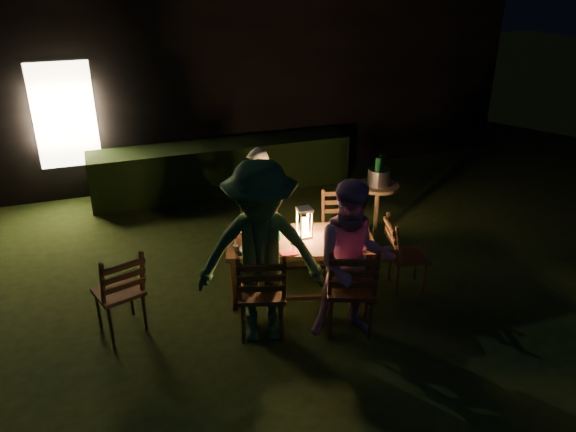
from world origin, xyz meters
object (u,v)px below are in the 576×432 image
object	(u,v)px
person_opp_left	(261,254)
ice_bucket	(379,177)
chair_end	(406,267)
person_opp_right	(353,262)
chair_far_left	(259,237)
bottle_bucket_b	(381,172)
dining_table	(300,244)
bottle_table	(278,228)
side_table	(378,191)
bottle_bucket_a	(377,175)
chair_near_left	(262,307)
chair_far_right	(338,238)
chair_spare	(121,305)
lantern	(304,224)
person_house_side	(259,205)
chair_near_right	(350,303)

from	to	relation	value
person_opp_left	ice_bucket	bearing A→B (deg)	53.52
chair_end	person_opp_right	distance (m)	1.26
chair_far_left	bottle_bucket_b	xyz separation A→B (m)	(1.76, 0.17, 0.60)
bottle_bucket_b	dining_table	bearing A→B (deg)	-146.18
bottle_table	side_table	bearing A→B (deg)	28.09
person_opp_right	bottle_bucket_a	world-z (taller)	person_opp_right
chair_near_left	person_opp_right	distance (m)	1.04
chair_far_right	person_opp_left	size ratio (longest dim) A/B	0.47
chair_near_left	chair_end	bearing A→B (deg)	24.54
chair_far_right	side_table	xyz separation A→B (m)	(0.75, 0.40, 0.40)
chair_far_right	ice_bucket	size ratio (longest dim) A/B	3.00
side_table	chair_near_left	bearing A→B (deg)	-142.94
chair_far_right	chair_spare	distance (m)	2.80
chair_far_left	chair_far_right	distance (m)	1.00
person_opp_left	side_table	bearing A→B (deg)	53.52
bottle_table	bottle_bucket_a	world-z (taller)	bottle_bucket_a
lantern	ice_bucket	bearing A→B (deg)	33.83
chair_spare	bottle_bucket_b	distance (m)	3.75
bottle_table	bottle_bucket_b	xyz separation A→B (m)	(1.78, 0.96, 0.10)
person_opp_right	bottle_bucket_a	xyz separation A→B (m)	(1.23, 1.86, 0.08)
chair_end	side_table	distance (m)	1.42
person_house_side	lantern	xyz separation A→B (m)	(0.27, -0.88, 0.09)
chair_near_left	chair_end	size ratio (longest dim) A/B	1.14
chair_near_right	chair_spare	xyz separation A→B (m)	(-2.21, 0.79, -0.03)
side_table	bottle_bucket_b	bearing A→B (deg)	38.66
chair_far_left	bottle_table	distance (m)	0.94
chair_near_right	person_house_side	xyz separation A→B (m)	(-0.43, 1.78, 0.42)
person_opp_right	bottle_table	size ratio (longest dim) A/B	5.97
chair_near_right	lantern	size ratio (longest dim) A/B	3.10
chair_far_left	chair_end	size ratio (longest dim) A/B	1.14
person_house_side	bottle_bucket_a	distance (m)	1.66
bottle_bucket_b	chair_far_right	bearing A→B (deg)	-151.07
chair_end	person_opp_left	world-z (taller)	person_opp_left
chair_near_left	chair_spare	xyz separation A→B (m)	(-1.34, 0.54, -0.02)
person_opp_right	bottle_bucket_a	bearing A→B (deg)	72.39
person_opp_right	person_house_side	bearing A→B (deg)	118.76
person_house_side	bottle_table	distance (m)	0.85
chair_far_left	person_opp_left	xyz separation A→B (m)	(-0.44, -1.53, 0.63)
lantern	bottle_bucket_b	bearing A→B (deg)	34.00
dining_table	person_opp_left	world-z (taller)	person_opp_left
bottle_bucket_b	chair_spare	bearing A→B (deg)	-162.53
person_opp_left	bottle_table	world-z (taller)	person_opp_left
chair_far_left	side_table	distance (m)	1.75
chair_near_left	bottle_bucket_a	distance (m)	2.68
dining_table	chair_far_right	size ratio (longest dim) A/B	1.99
bottle_table	bottle_bucket_a	distance (m)	1.90
lantern	person_opp_left	bearing A→B (deg)	-135.74
chair_near_left	side_table	world-z (taller)	chair_near_left
chair_near_left	chair_end	xyz separation A→B (m)	(1.83, 0.28, -0.04)
chair_near_left	chair_spare	size ratio (longest dim) A/B	1.07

